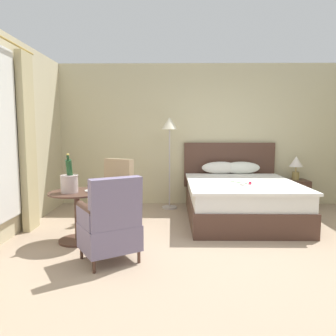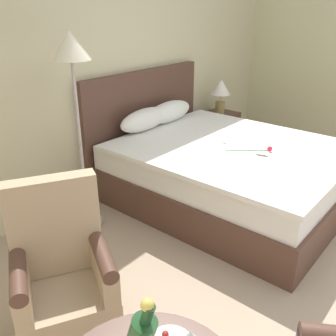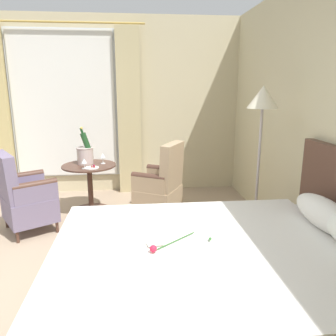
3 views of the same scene
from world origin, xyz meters
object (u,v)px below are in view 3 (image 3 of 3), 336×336
wine_glass_near_edge (103,156)px  armchair_by_window (161,186)px  bed (220,282)px  floor_lamp_brass (262,116)px  wine_glass_near_bucket (84,161)px  side_table_round (90,185)px  armchair_facing_bed (24,197)px  champagne_bucket (85,153)px  snack_plate (92,168)px

wine_glass_near_edge → armchair_by_window: 0.91m
bed → floor_lamp_brass: bearing=149.7°
bed → wine_glass_near_bucket: bed is taller
side_table_round → armchair_by_window: armchair_by_window is taller
wine_glass_near_edge → armchair_facing_bed: size_ratio=0.15×
champagne_bucket → wine_glass_near_bucket: size_ratio=3.80×
snack_plate → armchair_by_window: 0.93m
armchair_by_window → armchair_facing_bed: (0.27, -1.63, 0.00)m
side_table_round → floor_lamp_brass: bearing=57.6°
side_table_round → armchair_by_window: bearing=72.3°
side_table_round → champagne_bucket: size_ratio=1.42×
side_table_round → armchair_facing_bed: bearing=-50.2°
armchair_facing_bed → wine_glass_near_edge: bearing=126.0°
bed → wine_glass_near_edge: 2.66m
champagne_bucket → snack_plate: (0.26, 0.11, -0.14)m
bed → floor_lamp_brass: floor_lamp_brass is taller
wine_glass_near_edge → snack_plate: wine_glass_near_edge is taller
floor_lamp_brass → armchair_facing_bed: (-0.63, -2.57, -0.97)m
wine_glass_near_bucket → wine_glass_near_edge: 0.34m
bed → snack_plate: (-2.18, -1.14, 0.32)m
champagne_bucket → armchair_by_window: (0.38, 1.00, -0.39)m
side_table_round → champagne_bucket: champagne_bucket is taller
snack_plate → wine_glass_near_bucket: bearing=-81.1°
floor_lamp_brass → armchair_by_window: (-0.89, -0.93, -0.97)m
floor_lamp_brass → armchair_facing_bed: size_ratio=1.75×
wine_glass_near_bucket → armchair_by_window: 1.04m
side_table_round → wine_glass_near_bucket: 0.43m
bed → armchair_facing_bed: bearing=-133.6°
wine_glass_near_bucket → armchair_facing_bed: armchair_facing_bed is taller
armchair_facing_bed → armchair_by_window: bearing=99.3°
floor_lamp_brass → snack_plate: (-1.01, -1.82, -0.73)m
bed → wine_glass_near_bucket: (-2.16, -1.23, 0.41)m
wine_glass_near_edge → armchair_by_window: bearing=64.7°
champagne_bucket → wine_glass_near_edge: 0.24m
side_table_round → champagne_bucket: bearing=-145.9°
snack_plate → armchair_by_window: size_ratio=0.19×
side_table_round → champagne_bucket: 0.44m
wine_glass_near_bucket → snack_plate: 0.12m
wine_glass_near_bucket → wine_glass_near_edge: size_ratio=0.94×
champagne_bucket → wine_glass_near_bucket: 0.28m
bed → side_table_round: bed is taller
wine_glass_near_bucket → armchair_facing_bed: bearing=-60.8°
bed → wine_glass_near_edge: (-2.42, -1.02, 0.42)m
bed → wine_glass_near_edge: bed is taller
side_table_round → champagne_bucket: (-0.07, -0.05, 0.43)m
wine_glass_near_bucket → armchair_facing_bed: 0.82m
floor_lamp_brass → wine_glass_near_edge: (-1.26, -1.70, -0.63)m
bed → wine_glass_near_bucket: 2.52m
armchair_facing_bed → snack_plate: bearing=117.1°
wine_glass_near_bucket → champagne_bucket: bearing=-175.9°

